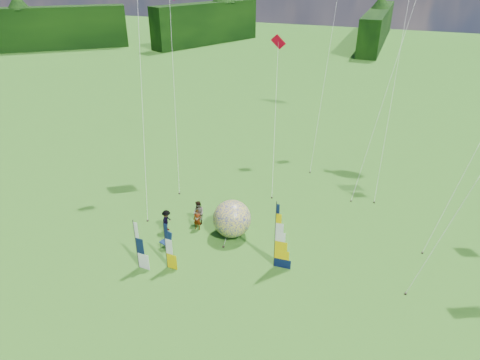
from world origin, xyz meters
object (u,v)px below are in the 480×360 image
(side_banner_left, at_px, (165,246))
(spectator_a, at_px, (197,220))
(spectator_c, at_px, (167,221))
(spectator_b, at_px, (199,213))
(camp_chair, at_px, (166,241))
(feather_banner_main, at_px, (275,236))
(kite_whale, at_px, (400,50))
(bol_inflatable, at_px, (232,219))
(spectator_d, at_px, (224,214))
(side_banner_far, at_px, (136,245))

(side_banner_left, height_order, spectator_a, side_banner_left)
(side_banner_left, relative_size, spectator_c, 1.98)
(spectator_b, relative_size, camp_chair, 1.59)
(spectator_a, relative_size, camp_chair, 1.34)
(feather_banner_main, height_order, side_banner_left, feather_banner_main)
(side_banner_left, relative_size, spectator_a, 2.11)
(feather_banner_main, xyz_separation_m, kite_whale, (5.12, 16.81, 8.38))
(bol_inflatable, bearing_deg, spectator_d, 134.59)
(spectator_c, bearing_deg, bol_inflatable, -81.78)
(side_banner_far, distance_m, spectator_b, 6.02)
(feather_banner_main, height_order, spectator_b, feather_banner_main)
(spectator_a, bearing_deg, kite_whale, 46.92)
(side_banner_left, height_order, spectator_c, side_banner_left)
(side_banner_left, bearing_deg, camp_chair, 125.33)
(spectator_a, bearing_deg, side_banner_far, -112.52)
(kite_whale, bearing_deg, side_banner_left, -127.24)
(spectator_b, distance_m, kite_whale, 20.73)
(spectator_d, bearing_deg, side_banner_far, 75.31)
(feather_banner_main, bearing_deg, side_banner_far, -160.99)
(side_banner_far, relative_size, spectator_a, 2.18)
(spectator_b, distance_m, spectator_d, 1.81)
(camp_chair, height_order, kite_whale, kite_whale)
(kite_whale, bearing_deg, spectator_c, -137.08)
(side_banner_left, xyz_separation_m, bol_inflatable, (2.50, 4.74, -0.32))
(side_banner_far, distance_m, spectator_a, 5.48)
(spectator_a, height_order, spectator_c, spectator_c)
(side_banner_left, bearing_deg, spectator_b, 96.46)
(spectator_a, distance_m, spectator_d, 1.99)
(camp_chair, xyz_separation_m, kite_whale, (12.43, 17.57, 10.08))
(side_banner_left, bearing_deg, spectator_c, 122.67)
(spectator_c, xyz_separation_m, camp_chair, (0.92, -1.83, -0.25))
(spectator_c, relative_size, kite_whale, 0.08)
(side_banner_left, bearing_deg, kite_whale, 62.87)
(feather_banner_main, relative_size, spectator_a, 2.93)
(side_banner_far, bearing_deg, camp_chair, 78.17)
(side_banner_left, relative_size, side_banner_far, 0.97)
(side_banner_left, distance_m, kite_whale, 24.13)
(spectator_c, height_order, kite_whale, kite_whale)
(spectator_d, bearing_deg, camp_chair, 69.72)
(spectator_a, relative_size, kite_whale, 0.07)
(camp_chair, relative_size, kite_whale, 0.05)
(spectator_d, bearing_deg, spectator_a, 53.50)
(side_banner_far, height_order, spectator_c, side_banner_far)
(feather_banner_main, bearing_deg, kite_whale, 70.46)
(spectator_b, xyz_separation_m, camp_chair, (-0.80, -3.43, -0.34))
(feather_banner_main, relative_size, bol_inflatable, 1.73)
(side_banner_left, height_order, spectator_b, side_banner_left)
(spectator_c, distance_m, kite_whale, 22.86)
(feather_banner_main, height_order, side_banner_far, feather_banner_main)
(spectator_b, height_order, spectator_c, spectator_b)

